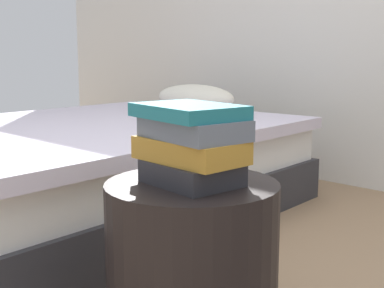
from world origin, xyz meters
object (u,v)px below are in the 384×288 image
Objects in this scene: bed at (96,166)px; book_charcoal at (192,173)px; side_table at (192,263)px; book_teal at (188,111)px; book_slate at (194,128)px; book_ochre at (191,150)px.

bed reaches higher than book_charcoal.
book_teal is at bearing -126.77° from side_table.
book_slate is at bearing 106.72° from book_charcoal.
bed is at bearing 163.83° from book_slate.
book_charcoal is 0.84× the size of book_teal.
book_charcoal is 0.16m from book_teal.
book_teal is at bearing 177.78° from book_charcoal.
side_table is at bearing 136.76° from book_charcoal.
book_teal reaches higher than side_table.
book_slate is (0.01, -0.00, 0.38)m from side_table.
side_table is 0.26m from book_charcoal.
bed reaches higher than side_table.
side_table is at bearing 180.00° from book_slate.
book_charcoal is (1.24, -0.56, 0.26)m from bed.
side_table is 1.72× the size of book_slate.
bed is at bearing 155.78° from side_table.
book_teal is (1.23, -0.56, 0.42)m from bed.
book_ochre is 1.04× the size of book_teal.
side_table is 0.38m from book_slate.
book_charcoal is at bearing -49.15° from side_table.
side_table is (1.23, -0.56, -0.00)m from bed.
side_table is 0.42m from book_teal.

